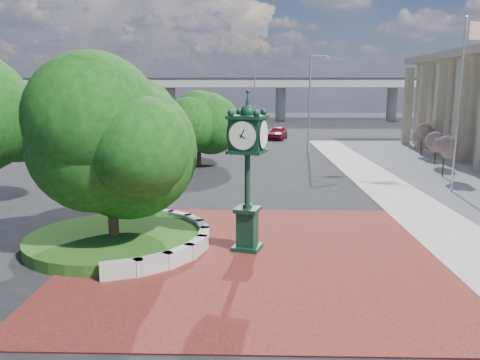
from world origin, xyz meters
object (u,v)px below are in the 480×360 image
object	(u,v)px
flagpole_a	(459,105)
street_lamp_far	(256,95)
parked_car	(278,133)
post_clock	(247,166)
street_lamp_near	(312,97)

from	to	relation	value
flagpole_a	street_lamp_far	world-z (taller)	flagpole_a
parked_car	flagpole_a	distance (m)	28.82
post_clock	street_lamp_near	bearing A→B (deg)	78.15
street_lamp_far	parked_car	bearing A→B (deg)	-72.81
post_clock	street_lamp_near	world-z (taller)	street_lamp_near
street_lamp_near	street_lamp_far	bearing A→B (deg)	102.25
post_clock	street_lamp_far	bearing A→B (deg)	89.20
parked_car	flagpole_a	size ratio (longest dim) A/B	0.47
street_lamp_far	street_lamp_near	bearing A→B (deg)	-77.75
post_clock	parked_car	xyz separation A→B (m)	(3.03, 37.12, -2.22)
street_lamp_near	street_lamp_far	size ratio (longest dim) A/B	1.01
flagpole_a	street_lamp_far	xyz separation A→B (m)	(-10.39, 35.16, 0.12)
post_clock	street_lamp_far	distance (m)	44.92
post_clock	street_lamp_near	xyz separation A→B (m)	(5.10, 24.29, 1.91)
parked_car	street_lamp_far	world-z (taller)	street_lamp_far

